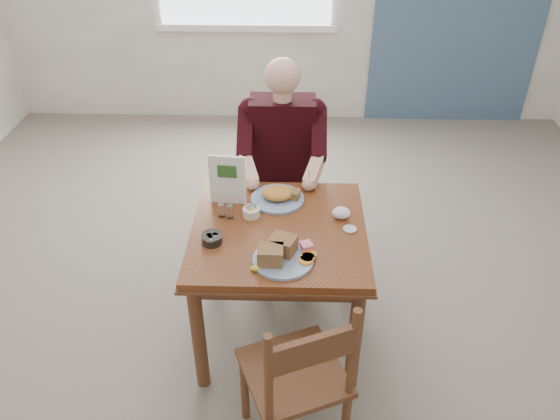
{
  "coord_description": "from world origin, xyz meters",
  "views": [
    {
      "loc": [
        0.07,
        -2.27,
        2.42
      ],
      "look_at": [
        0.01,
        0.0,
        0.86
      ],
      "focal_mm": 35.0,
      "sensor_mm": 36.0,
      "label": 1
    }
  ],
  "objects_px": {
    "table": "(279,245)",
    "near_plate": "(281,254)",
    "chair_near": "(298,379)",
    "diner": "(282,152)",
    "chair_far": "(282,190)",
    "far_plate": "(279,196)"
  },
  "relations": [
    {
      "from": "table",
      "to": "near_plate",
      "type": "relative_size",
      "value": 2.76
    },
    {
      "from": "table",
      "to": "far_plate",
      "type": "height_order",
      "value": "far_plate"
    },
    {
      "from": "table",
      "to": "near_plate",
      "type": "xyz_separation_m",
      "value": [
        0.02,
        -0.26,
        0.15
      ]
    },
    {
      "from": "table",
      "to": "diner",
      "type": "height_order",
      "value": "diner"
    },
    {
      "from": "chair_near",
      "to": "diner",
      "type": "distance_m",
      "value": 1.48
    },
    {
      "from": "chair_far",
      "to": "diner",
      "type": "bearing_deg",
      "value": -89.99
    },
    {
      "from": "chair_far",
      "to": "chair_near",
      "type": "xyz_separation_m",
      "value": [
        0.11,
        -1.53,
        0.0
      ]
    },
    {
      "from": "diner",
      "to": "far_plate",
      "type": "height_order",
      "value": "diner"
    },
    {
      "from": "chair_near",
      "to": "chair_far",
      "type": "bearing_deg",
      "value": 93.97
    },
    {
      "from": "chair_far",
      "to": "far_plate",
      "type": "bearing_deg",
      "value": -90.89
    },
    {
      "from": "table",
      "to": "diner",
      "type": "distance_m",
      "value": 0.73
    },
    {
      "from": "table",
      "to": "near_plate",
      "type": "distance_m",
      "value": 0.3
    },
    {
      "from": "diner",
      "to": "near_plate",
      "type": "relative_size",
      "value": 4.15
    },
    {
      "from": "table",
      "to": "diner",
      "type": "bearing_deg",
      "value": 90.0
    },
    {
      "from": "diner",
      "to": "near_plate",
      "type": "xyz_separation_m",
      "value": [
        0.02,
        -0.96,
        -0.02
      ]
    },
    {
      "from": "table",
      "to": "far_plate",
      "type": "distance_m",
      "value": 0.3
    },
    {
      "from": "diner",
      "to": "table",
      "type": "bearing_deg",
      "value": -90.0
    },
    {
      "from": "near_plate",
      "to": "chair_near",
      "type": "bearing_deg",
      "value": -79.71
    },
    {
      "from": "table",
      "to": "chair_near",
      "type": "bearing_deg",
      "value": -81.76
    },
    {
      "from": "chair_near",
      "to": "far_plate",
      "type": "xyz_separation_m",
      "value": [
        -0.11,
        0.99,
        0.3
      ]
    },
    {
      "from": "near_plate",
      "to": "far_plate",
      "type": "relative_size",
      "value": 0.96
    },
    {
      "from": "chair_far",
      "to": "far_plate",
      "type": "distance_m",
      "value": 0.62
    }
  ]
}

